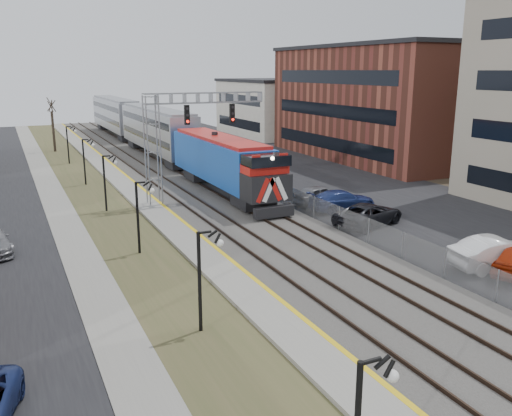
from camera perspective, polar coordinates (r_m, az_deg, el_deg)
sidewalk at (r=46.16m, az=-20.63°, el=1.29°), size 2.00×120.00×0.08m
grass_median at (r=46.45m, az=-16.95°, el=1.66°), size 4.00×120.00×0.06m
platform at (r=46.92m, az=-13.34°, el=2.13°), size 2.00×120.00×0.24m
ballast_bed at (r=48.15m, az=-7.51°, el=2.68°), size 8.00×120.00×0.20m
parking_lot at (r=52.93m, az=4.98°, el=3.72°), size 16.00×120.00×0.04m
platform_edge at (r=47.08m, az=-12.30°, el=2.39°), size 0.24×120.00×0.01m
track_near at (r=47.56m, az=-9.82°, el=2.66°), size 1.58×120.00×0.15m
track_far at (r=48.57m, az=-5.83°, el=3.04°), size 1.58×120.00×0.15m
train at (r=65.75m, az=-11.30°, el=8.09°), size 3.00×63.05×5.33m
signal_gantry at (r=39.87m, az=-8.51°, el=8.22°), size 9.00×1.07×8.15m
lampposts at (r=29.97m, az=-12.46°, el=-0.95°), size 0.14×62.14×4.00m
fence at (r=49.41m, az=-2.89°, el=3.91°), size 0.04×120.00×1.60m
buildings_east at (r=57.58m, az=19.46°, el=10.14°), size 16.00×76.00×15.00m
car_lot_b at (r=29.67m, az=24.20°, el=-4.46°), size 5.15×2.58×1.62m
car_lot_c at (r=35.43m, az=11.78°, el=-0.70°), size 5.68×3.92×1.44m
car_lot_d at (r=38.86m, az=9.05°, el=0.75°), size 4.98×2.06×1.44m
car_lot_e at (r=40.29m, az=6.65°, el=1.33°), size 4.50×2.42×1.46m
car_lot_f at (r=58.10m, az=-2.55°, el=5.44°), size 4.87×3.09×1.51m
car_lot_g at (r=59.50m, az=-2.29°, el=5.66°), size 5.85×3.57×1.51m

